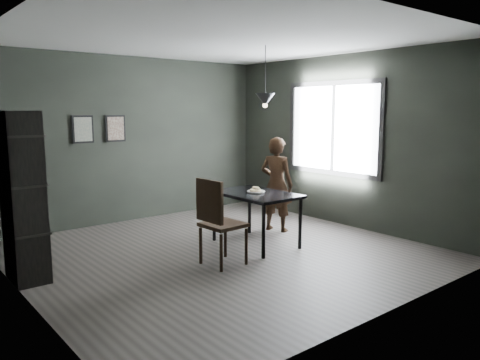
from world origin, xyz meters
TOP-DOWN VIEW (x-y plane):
  - ground at (0.00, 0.00)m, footprint 5.00×5.00m
  - back_wall at (0.00, 2.50)m, footprint 5.00×0.10m
  - ceiling at (0.00, 0.00)m, footprint 5.00×5.00m
  - window_assembly at (2.47, 0.20)m, footprint 0.04×1.96m
  - cafe_table at (0.60, 0.00)m, footprint 0.80×1.20m
  - white_plate at (0.62, 0.02)m, footprint 0.23×0.23m
  - donut_pile at (0.62, 0.02)m, footprint 0.17×0.17m
  - woman at (1.36, 0.39)m, footprint 0.53×0.64m
  - wood_chair at (-0.37, -0.40)m, footprint 0.49×0.49m
  - shelf_unit at (-2.32, 0.59)m, footprint 0.37×0.64m
  - pendant_lamp at (0.85, 0.10)m, footprint 0.28×0.28m
  - framed_print_left at (-0.90, 2.47)m, footprint 0.34×0.04m
  - framed_print_right at (-0.35, 2.47)m, footprint 0.34×0.04m

SIDE VIEW (x-z plane):
  - ground at x=0.00m, z-range 0.00..0.00m
  - wood_chair at x=-0.37m, z-range 0.07..1.16m
  - cafe_table at x=0.60m, z-range 0.30..1.05m
  - woman at x=1.36m, z-range 0.00..1.49m
  - white_plate at x=0.62m, z-range 0.75..0.76m
  - donut_pile at x=0.62m, z-range 0.75..0.83m
  - shelf_unit at x=-2.32m, z-range 0.00..1.90m
  - back_wall at x=0.00m, z-range 0.00..2.80m
  - window_assembly at x=2.47m, z-range 0.82..2.38m
  - framed_print_left at x=-0.90m, z-range 1.38..1.82m
  - framed_print_right at x=-0.35m, z-range 1.38..1.82m
  - pendant_lamp at x=0.85m, z-range 1.62..2.48m
  - ceiling at x=0.00m, z-range 2.79..2.81m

